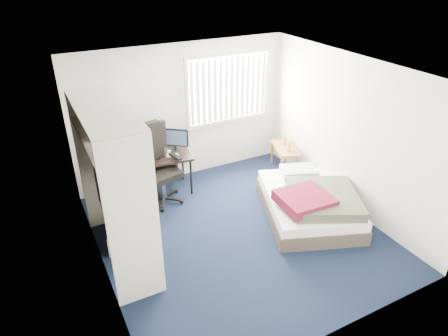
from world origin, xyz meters
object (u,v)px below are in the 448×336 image
(desk, at_px, (148,155))
(office_chair, at_px, (159,172))
(nightstand, at_px, (285,150))
(bed, at_px, (310,202))

(desk, xyz_separation_m, office_chair, (0.07, -0.29, -0.22))
(desk, bearing_deg, office_chair, -75.87)
(office_chair, height_order, nightstand, office_chair)
(nightstand, bearing_deg, bed, -109.24)
(desk, xyz_separation_m, bed, (2.05, -1.89, -0.49))
(office_chair, xyz_separation_m, bed, (1.98, -1.60, -0.27))
(nightstand, height_order, bed, nightstand)
(desk, relative_size, office_chair, 1.09)
(nightstand, xyz_separation_m, bed, (-0.51, -1.45, -0.20))
(office_chair, xyz_separation_m, nightstand, (2.48, -0.15, -0.07))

